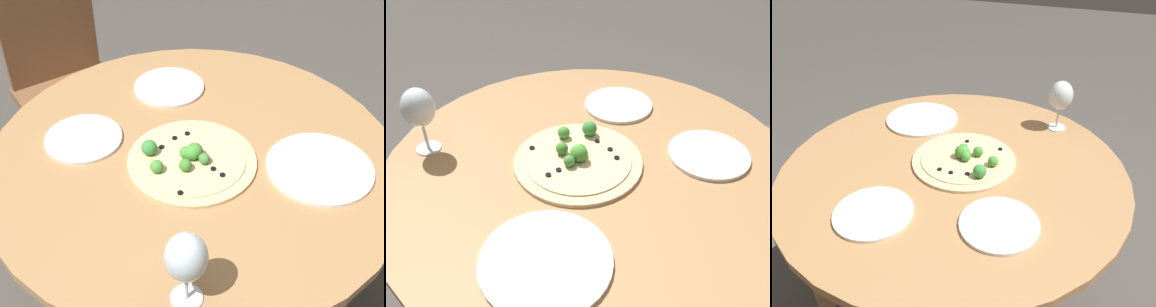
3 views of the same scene
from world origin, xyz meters
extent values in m
plane|color=#4C4742|center=(0.00, 0.00, 0.00)|extent=(12.00, 12.00, 0.00)
cylinder|color=#A87A4C|center=(0.00, 0.00, 0.72)|extent=(1.07, 1.07, 0.03)
cylinder|color=#A87A4C|center=(-0.33, -0.33, 0.35)|extent=(0.05, 0.05, 0.71)
cylinder|color=#A87A4C|center=(0.33, -0.33, 0.35)|extent=(0.05, 0.05, 0.71)
cylinder|color=#A87A4C|center=(0.33, 0.33, 0.35)|extent=(0.05, 0.05, 0.71)
cylinder|color=#DBBC89|center=(-0.03, -0.03, 0.74)|extent=(0.33, 0.33, 0.01)
cylinder|color=beige|center=(-0.03, -0.03, 0.75)|extent=(0.27, 0.27, 0.00)
sphere|color=#41852F|center=(-0.06, -0.06, 0.77)|extent=(0.03, 0.03, 0.03)
sphere|color=#3C8C3D|center=(-0.10, 0.05, 0.77)|extent=(0.04, 0.04, 0.04)
sphere|color=#489136|center=(-0.12, -0.02, 0.77)|extent=(0.03, 0.03, 0.03)
sphere|color=#48883D|center=(-0.01, -0.06, 0.76)|extent=(0.03, 0.03, 0.03)
sphere|color=green|center=(-0.03, -0.03, 0.77)|extent=(0.04, 0.04, 0.04)
sphere|color=#458C30|center=(-0.02, -0.03, 0.77)|extent=(0.04, 0.04, 0.04)
sphere|color=#47933A|center=(-0.04, -0.02, 0.76)|extent=(0.03, 0.03, 0.03)
cylinder|color=black|center=(-0.02, 0.06, 0.75)|extent=(0.01, 0.01, 0.00)
cylinder|color=black|center=(0.02, 0.06, 0.75)|extent=(0.01, 0.01, 0.00)
cylinder|color=black|center=(0.00, -0.12, 0.75)|extent=(0.01, 0.01, 0.00)
cylinder|color=black|center=(-0.12, -0.12, 0.75)|extent=(0.01, 0.01, 0.00)
cylinder|color=black|center=(-0.07, 0.05, 0.75)|extent=(0.01, 0.01, 0.00)
cylinder|color=black|center=(-0.01, -0.09, 0.75)|extent=(0.01, 0.01, 0.00)
cylinder|color=silver|center=(-0.26, -0.36, 0.74)|extent=(0.07, 0.07, 0.00)
cylinder|color=silver|center=(-0.26, -0.36, 0.78)|extent=(0.01, 0.01, 0.07)
ellipsoid|color=silver|center=(-0.26, -0.36, 0.86)|extent=(0.08, 0.08, 0.10)
cylinder|color=silver|center=(0.11, 0.29, 0.74)|extent=(0.21, 0.21, 0.01)
cylinder|color=silver|center=(0.22, -0.23, 0.74)|extent=(0.27, 0.27, 0.01)
cylinder|color=silver|center=(-0.21, 0.21, 0.74)|extent=(0.21, 0.21, 0.01)
camera|label=1|loc=(-0.60, -0.87, 1.64)|focal=50.00mm
camera|label=2|loc=(0.73, -0.43, 1.43)|focal=40.00mm
camera|label=3|loc=(-0.38, 0.89, 1.41)|focal=35.00mm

